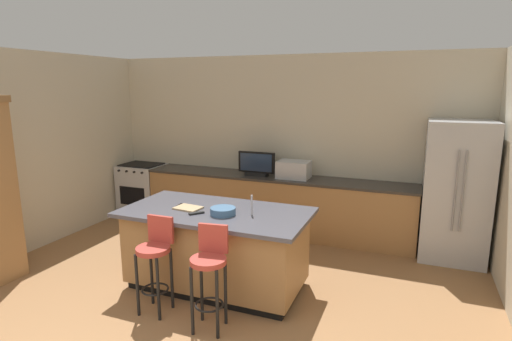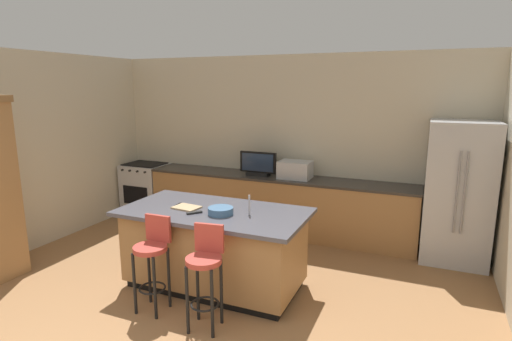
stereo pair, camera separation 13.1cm
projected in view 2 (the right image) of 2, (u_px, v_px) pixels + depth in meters
The scene contains 16 objects.
wall_back at pixel (287, 143), 6.53m from camera, with size 6.43×0.12×2.75m, color beige.
wall_left at pixel (21, 153), 5.55m from camera, with size 0.12×5.15×2.75m, color beige.
counter_back at pixel (276, 204), 6.39m from camera, with size 4.25×0.62×0.90m.
kitchen_island at pixel (215, 247), 4.64m from camera, with size 2.09×1.08×0.91m.
refrigerator at pixel (458, 192), 5.26m from camera, with size 0.81×0.78×1.85m.
range_oven at pixel (146, 189), 7.35m from camera, with size 0.73×0.63×0.92m.
microwave at pixel (295, 170), 6.16m from camera, with size 0.48×0.36×0.26m, color #B7BABF.
tv_monitor at pixel (258, 165), 6.33m from camera, with size 0.59×0.16×0.37m.
sink_faucet_back at pixel (287, 168), 6.31m from camera, with size 0.02×0.02×0.24m, color #B2B2B7.
sink_faucet_island at pixel (249, 205), 4.36m from camera, with size 0.02×0.02×0.22m, color #B2B2B7.
bar_stool_left at pixel (153, 255), 4.13m from camera, with size 0.34×0.34×0.98m.
bar_stool_right at pixel (205, 268), 3.81m from camera, with size 0.34×0.36×1.00m.
fruit_bowl at pixel (221, 211), 4.39m from camera, with size 0.27×0.27×0.08m, color #3F668C.
cell_phone at pixel (179, 205), 4.73m from camera, with size 0.07×0.15×0.01m, color black.
tv_remote at pixel (194, 213), 4.42m from camera, with size 0.04×0.17×0.02m, color black.
cutting_board at pixel (187, 207), 4.62m from camera, with size 0.29×0.22×0.02m, color tan.
Camera 2 is at (2.09, -1.41, 2.27)m, focal length 28.54 mm.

